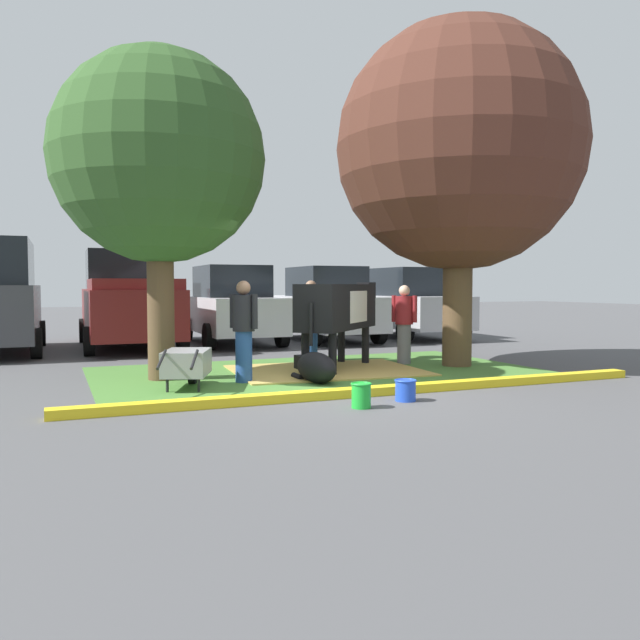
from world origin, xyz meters
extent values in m
plane|color=#4C4C4F|center=(0.00, 0.00, 0.00)|extent=(80.00, 80.00, 0.00)
cube|color=#477A33|center=(0.52, 1.77, 0.01)|extent=(7.58, 4.44, 0.02)
cube|color=yellow|center=(0.52, -0.60, 0.06)|extent=(8.78, 0.24, 0.12)
cube|color=tan|center=(0.65, 1.81, 0.03)|extent=(3.37, 2.63, 0.04)
cylinder|color=brown|center=(-2.17, 1.95, 1.18)|extent=(0.42, 0.42, 2.36)
sphere|color=#2D5123|center=(-2.17, 1.95, 3.53)|extent=(3.34, 3.34, 3.34)
cylinder|color=brown|center=(3.20, 1.58, 1.24)|extent=(0.54, 0.54, 2.47)
sphere|color=#4C281E|center=(3.20, 1.58, 4.06)|extent=(4.53, 4.53, 4.53)
cube|color=black|center=(0.94, 2.01, 1.14)|extent=(2.13, 2.12, 0.80)
cube|color=white|center=(1.05, 2.12, 1.14)|extent=(1.15, 1.14, 0.56)
cylinder|color=black|center=(1.89, 2.95, 1.24)|extent=(0.68, 0.67, 0.58)
cube|color=black|center=(2.12, 3.17, 1.42)|extent=(0.50, 0.49, 0.32)
cube|color=white|center=(2.26, 3.31, 1.38)|extent=(0.23, 0.23, 0.20)
cylinder|color=black|center=(1.38, 2.79, 0.37)|extent=(0.14, 0.14, 0.74)
cylinder|color=black|center=(1.73, 2.45, 0.37)|extent=(0.14, 0.14, 0.74)
cylinder|color=black|center=(0.16, 1.58, 0.37)|extent=(0.14, 0.14, 0.74)
cylinder|color=black|center=(0.50, 1.23, 0.37)|extent=(0.14, 0.14, 0.74)
cylinder|color=black|center=(0.09, 1.17, 0.89)|extent=(0.06, 0.06, 0.70)
ellipsoid|color=black|center=(0.01, 0.74, 0.24)|extent=(0.49, 1.10, 0.48)
cube|color=black|center=(0.01, 1.34, 0.26)|extent=(0.20, 0.28, 0.22)
cube|color=silver|center=(0.01, 1.46, 0.26)|extent=(0.10, 0.06, 0.16)
cylinder|color=black|center=(-0.17, 1.09, 0.06)|extent=(0.10, 0.35, 0.10)
cylinder|color=#23478C|center=(-1.04, 1.15, 0.41)|extent=(0.26, 0.26, 0.81)
cylinder|color=black|center=(-1.04, 1.15, 1.09)|extent=(0.34, 0.34, 0.56)
sphere|color=#8C664C|center=(-1.04, 1.15, 1.48)|extent=(0.22, 0.22, 0.22)
cylinder|color=black|center=(-1.16, 1.33, 1.12)|extent=(0.09, 0.09, 0.53)
cylinder|color=black|center=(-0.91, 0.97, 1.12)|extent=(0.09, 0.09, 0.53)
cylinder|color=#23478C|center=(0.97, 3.35, 0.41)|extent=(0.26, 0.26, 0.82)
cylinder|color=black|center=(0.97, 3.35, 1.11)|extent=(0.34, 0.34, 0.57)
sphere|color=#8C664C|center=(0.97, 3.35, 1.50)|extent=(0.22, 0.22, 0.22)
cylinder|color=black|center=(1.19, 3.31, 1.14)|extent=(0.09, 0.09, 0.54)
cylinder|color=black|center=(0.76, 3.38, 1.14)|extent=(0.09, 0.09, 0.54)
cylinder|color=slate|center=(2.43, 2.20, 0.39)|extent=(0.26, 0.26, 0.78)
cylinder|color=maroon|center=(2.43, 2.20, 1.04)|extent=(0.34, 0.34, 0.53)
sphere|color=beige|center=(2.43, 2.20, 1.42)|extent=(0.21, 0.21, 0.21)
cylinder|color=maroon|center=(2.55, 2.02, 1.07)|extent=(0.09, 0.09, 0.51)
cylinder|color=maroon|center=(2.31, 2.39, 1.07)|extent=(0.09, 0.09, 0.51)
cube|color=gray|center=(-1.98, 0.86, 0.40)|extent=(0.88, 1.06, 0.36)
cylinder|color=black|center=(-1.80, 1.32, 0.18)|extent=(0.22, 0.37, 0.36)
cylinder|color=black|center=(-2.29, 0.66, 0.12)|extent=(0.04, 0.04, 0.24)
cylinder|color=black|center=(-1.88, 0.50, 0.12)|extent=(0.04, 0.04, 0.24)
cylinder|color=black|center=(-2.42, 0.33, 0.52)|extent=(0.23, 0.51, 0.23)
cylinder|color=black|center=(-2.01, 0.17, 0.52)|extent=(0.23, 0.51, 0.23)
cylinder|color=green|center=(-0.26, -1.35, 0.15)|extent=(0.24, 0.24, 0.30)
torus|color=green|center=(-0.26, -1.35, 0.30)|extent=(0.26, 0.26, 0.02)
cylinder|color=blue|center=(0.49, -1.15, 0.14)|extent=(0.27, 0.27, 0.27)
torus|color=blue|center=(0.49, -1.15, 0.27)|extent=(0.29, 0.29, 0.02)
cylinder|color=black|center=(-4.03, 9.03, 0.32)|extent=(0.23, 0.64, 0.64)
cylinder|color=black|center=(-4.07, 6.04, 0.32)|extent=(0.23, 0.64, 0.64)
cube|color=maroon|center=(-2.02, 7.87, 0.87)|extent=(2.08, 5.43, 1.10)
cube|color=black|center=(-2.00, 8.81, 1.92)|extent=(1.87, 1.83, 1.00)
cube|color=maroon|center=(-2.03, 6.65, 1.54)|extent=(1.94, 2.73, 0.24)
cylinder|color=black|center=(-2.99, 9.64, 0.32)|extent=(0.23, 0.64, 0.64)
cylinder|color=black|center=(-0.99, 9.61, 0.32)|extent=(0.23, 0.64, 0.64)
cylinder|color=black|center=(-3.04, 6.13, 0.32)|extent=(0.23, 0.64, 0.64)
cylinder|color=black|center=(-1.04, 6.10, 0.32)|extent=(0.23, 0.64, 0.64)
cube|color=silver|center=(0.54, 7.76, 0.77)|extent=(1.86, 4.43, 0.90)
cube|color=black|center=(0.54, 7.76, 1.62)|extent=(1.62, 2.22, 0.80)
cylinder|color=black|center=(-0.34, 9.20, 0.32)|extent=(0.23, 0.64, 0.64)
cylinder|color=black|center=(1.46, 9.18, 0.32)|extent=(0.23, 0.64, 0.64)
cylinder|color=black|center=(-0.38, 6.34, 0.32)|extent=(0.23, 0.64, 0.64)
cylinder|color=black|center=(1.42, 6.32, 0.32)|extent=(0.23, 0.64, 0.64)
cube|color=silver|center=(3.16, 7.69, 0.77)|extent=(1.86, 4.43, 0.90)
cube|color=black|center=(3.16, 7.69, 1.62)|extent=(1.62, 2.22, 0.80)
cylinder|color=black|center=(2.29, 9.13, 0.32)|extent=(0.23, 0.64, 0.64)
cylinder|color=black|center=(4.09, 9.11, 0.32)|extent=(0.23, 0.64, 0.64)
cylinder|color=black|center=(2.24, 6.27, 0.32)|extent=(0.23, 0.64, 0.64)
cylinder|color=black|center=(4.04, 6.25, 0.32)|extent=(0.23, 0.64, 0.64)
cube|color=#B7B7BC|center=(5.78, 7.71, 0.77)|extent=(1.86, 4.43, 0.90)
cube|color=black|center=(5.78, 7.71, 1.62)|extent=(1.62, 2.22, 0.80)
cylinder|color=black|center=(4.90, 9.16, 0.32)|extent=(0.23, 0.64, 0.64)
cylinder|color=black|center=(6.70, 9.13, 0.32)|extent=(0.23, 0.64, 0.64)
cylinder|color=black|center=(4.86, 6.30, 0.32)|extent=(0.23, 0.64, 0.64)
cylinder|color=black|center=(6.66, 6.27, 0.32)|extent=(0.23, 0.64, 0.64)
camera|label=1|loc=(-3.77, -8.38, 1.52)|focal=35.89mm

